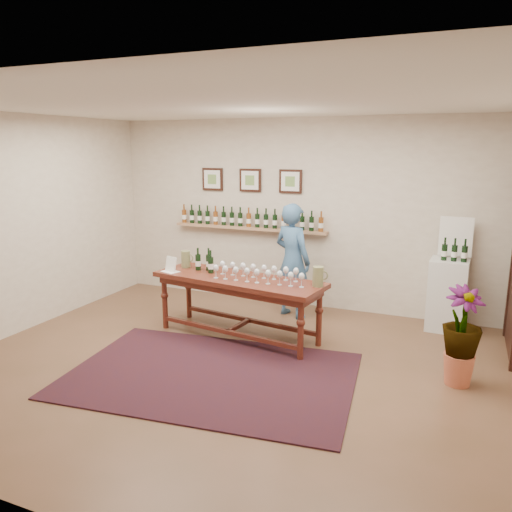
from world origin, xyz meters
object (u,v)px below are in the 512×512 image
at_px(tasting_table, 238,286).
at_px(potted_plant, 461,336).
at_px(person, 292,261).
at_px(display_pedestal, 447,295).

xyz_separation_m(tasting_table, potted_plant, (2.62, -0.33, -0.15)).
distance_m(tasting_table, person, 1.10).
xyz_separation_m(tasting_table, display_pedestal, (2.43, 1.32, -0.19)).
height_order(display_pedestal, person, person).
distance_m(tasting_table, potted_plant, 2.65).
height_order(potted_plant, person, person).
bearing_deg(tasting_table, display_pedestal, 36.93).
bearing_deg(display_pedestal, tasting_table, -151.51).
bearing_deg(potted_plant, person, 148.94).
relative_size(tasting_table, display_pedestal, 2.42).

